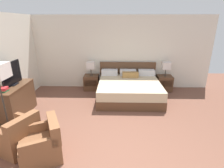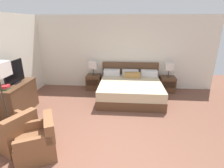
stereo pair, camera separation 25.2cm
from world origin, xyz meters
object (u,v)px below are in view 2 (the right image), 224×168
(bed, at_px, (130,89))
(book_blue_cover, at_px, (4,87))
(armchair_by_window, at_px, (16,133))
(table_lamp_left, at_px, (93,65))
(book_small_top, at_px, (4,86))
(table_lamp_right, at_px, (169,66))
(book_red_cover, at_px, (5,89))
(armchair_companion, at_px, (38,142))
(tv, at_px, (14,73))
(nightstand_right, at_px, (167,84))
(nightstand_left, at_px, (94,82))
(dresser, at_px, (17,98))

(bed, relative_size, book_blue_cover, 8.36)
(book_blue_cover, height_order, armchair_by_window, book_blue_cover)
(table_lamp_left, xyz_separation_m, book_small_top, (-1.75, -2.36, 0.00))
(table_lamp_right, relative_size, book_red_cover, 2.69)
(bed, height_order, table_lamp_right, table_lamp_right)
(bed, xyz_separation_m, book_small_top, (-3.11, -1.68, 0.62))
(book_blue_cover, relative_size, armchair_companion, 0.27)
(book_blue_cover, bearing_deg, armchair_companion, -40.63)
(table_lamp_left, xyz_separation_m, tv, (-1.77, -1.89, 0.21))
(book_red_cover, distance_m, armchair_companion, 1.86)
(book_red_cover, bearing_deg, armchair_by_window, -51.55)
(nightstand_right, bearing_deg, tv, -157.08)
(table_lamp_right, xyz_separation_m, book_red_cover, (-4.45, -2.36, -0.06))
(book_red_cover, distance_m, armchair_by_window, 1.33)
(nightstand_right, xyz_separation_m, book_red_cover, (-4.45, -2.36, 0.59))
(nightstand_right, distance_m, tv, 4.93)
(nightstand_left, relative_size, book_red_cover, 2.85)
(nightstand_left, height_order, book_small_top, book_small_top)
(nightstand_right, relative_size, armchair_companion, 0.59)
(armchair_companion, bearing_deg, nightstand_right, 48.48)
(book_red_cover, bearing_deg, armchair_companion, -41.23)
(table_lamp_right, distance_m, tv, 4.86)
(table_lamp_right, height_order, book_blue_cover, table_lamp_right)
(nightstand_right, height_order, tv, tv)
(nightstand_left, height_order, tv, tv)
(nightstand_right, relative_size, tv, 0.68)
(table_lamp_left, distance_m, dresser, 2.69)
(nightstand_right, bearing_deg, book_blue_cover, -152.27)
(nightstand_left, relative_size, nightstand_right, 1.00)
(nightstand_right, distance_m, book_red_cover, 5.07)
(table_lamp_left, relative_size, book_red_cover, 2.69)
(table_lamp_left, distance_m, book_red_cover, 2.94)
(table_lamp_left, height_order, armchair_by_window, table_lamp_left)
(nightstand_left, height_order, armchair_by_window, armchair_by_window)
(nightstand_right, height_order, book_red_cover, book_red_cover)
(nightstand_right, xyz_separation_m, table_lamp_left, (-2.70, 0.00, 0.65))
(bed, distance_m, nightstand_right, 1.51)
(tv, bearing_deg, dresser, -91.83)
(table_lamp_right, xyz_separation_m, armchair_by_window, (-3.71, -3.30, -0.64))
(nightstand_left, height_order, dresser, dresser)
(table_lamp_left, bearing_deg, book_small_top, -126.67)
(book_blue_cover, bearing_deg, bed, 28.23)
(nightstand_right, distance_m, dresser, 4.89)
(dresser, bearing_deg, table_lamp_left, 48.10)
(dresser, xyz_separation_m, armchair_companion, (1.35, -1.55, -0.15))
(tv, bearing_deg, bed, 21.27)
(table_lamp_left, distance_m, table_lamp_right, 2.70)
(tv, distance_m, book_blue_cover, 0.53)
(dresser, bearing_deg, armchair_by_window, -60.01)
(table_lamp_left, distance_m, armchair_companion, 3.61)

